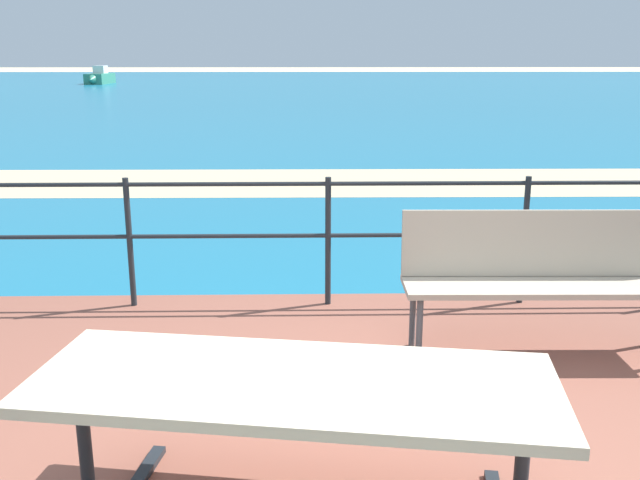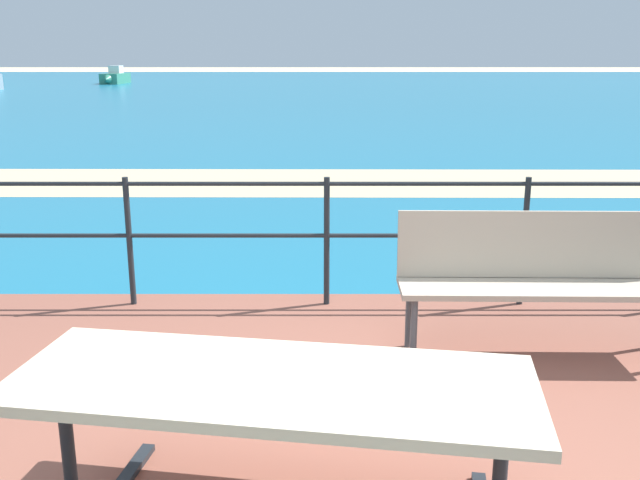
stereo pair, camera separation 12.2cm
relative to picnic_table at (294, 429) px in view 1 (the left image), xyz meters
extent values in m
cube|color=#196B8E|center=(0.21, 40.49, -0.64)|extent=(90.00, 90.00, 0.01)
cube|color=tan|center=(0.21, 8.47, -0.63)|extent=(54.02, 2.89, 0.01)
cube|color=#BCAD93|center=(0.00, 0.00, 0.17)|extent=(1.87, 0.92, 0.04)
cube|color=#BCAD93|center=(0.09, 0.57, -0.13)|extent=(1.81, 0.53, 0.04)
cylinder|color=#1E2328|center=(-0.77, 0.12, -0.20)|extent=(0.06, 0.06, 0.75)
cube|color=tan|center=(1.51, 1.89, -0.13)|extent=(1.73, 0.43, 0.04)
cube|color=tan|center=(1.52, 2.07, 0.11)|extent=(1.72, 0.09, 0.42)
cylinder|color=#4C5156|center=(0.73, 1.75, -0.35)|extent=(0.04, 0.04, 0.46)
cylinder|color=#4C5156|center=(0.74, 2.05, -0.35)|extent=(0.04, 0.04, 0.46)
cylinder|color=#1E2328|center=(-1.26, 2.86, -0.09)|extent=(0.04, 0.04, 0.98)
cylinder|color=#1E2328|center=(0.21, 2.86, -0.09)|extent=(0.04, 0.04, 0.98)
cylinder|color=#1E2328|center=(1.69, 2.86, -0.09)|extent=(0.04, 0.04, 0.98)
cylinder|color=#1E2328|center=(0.21, 2.86, 0.35)|extent=(5.90, 0.03, 0.03)
cylinder|color=#1E2328|center=(0.21, 2.86, -0.04)|extent=(5.90, 0.03, 0.03)
cube|color=#338466|center=(-14.23, 48.17, -0.28)|extent=(1.26, 3.71, 0.70)
cube|color=silver|center=(-14.23, 48.45, 0.33)|extent=(0.76, 1.22, 0.53)
cone|color=#338466|center=(-14.21, 46.07, -0.28)|extent=(0.63, 0.50, 0.63)
camera|label=1|loc=(0.04, -2.17, 1.25)|focal=39.22mm
camera|label=2|loc=(0.16, -2.18, 1.25)|focal=39.22mm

